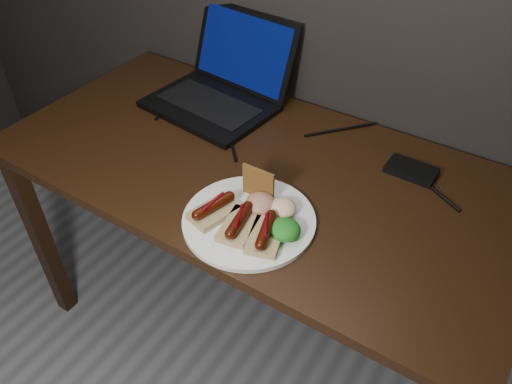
{
  "coord_description": "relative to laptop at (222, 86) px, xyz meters",
  "views": [
    {
      "loc": [
        0.57,
        0.5,
        1.56
      ],
      "look_at": [
        0.11,
        1.22,
        0.82
      ],
      "focal_mm": 35.0,
      "sensor_mm": 36.0,
      "label": 1
    }
  ],
  "objects": [
    {
      "name": "laptop",
      "position": [
        0.0,
        0.0,
        0.0
      ],
      "size": [
        0.4,
        0.39,
        0.25
      ],
      "color": "black",
      "rests_on": "desk"
    },
    {
      "name": "bread_sausage_left",
      "position": [
        0.29,
        -0.44,
        -0.02
      ],
      "size": [
        0.1,
        0.13,
        0.04
      ],
      "color": "tan",
      "rests_on": "plate"
    },
    {
      "name": "crispbread",
      "position": [
        0.35,
        -0.33,
        0.0
      ],
      "size": [
        0.09,
        0.01,
        0.08
      ],
      "primitive_type": "cube",
      "color": "#9B612A",
      "rests_on": "plate"
    },
    {
      "name": "desk_cables",
      "position": [
        0.25,
        -0.07,
        -0.05
      ],
      "size": [
        0.93,
        0.38,
        0.01
      ],
      "color": "black",
      "rests_on": "desk"
    },
    {
      "name": "salsa_mound",
      "position": [
        0.38,
        -0.37,
        -0.02
      ],
      "size": [
        0.07,
        0.07,
        0.04
      ],
      "primitive_type": "ellipsoid",
      "color": "#A11810",
      "rests_on": "plate"
    },
    {
      "name": "coleslaw_mound",
      "position": [
        0.43,
        -0.35,
        -0.02
      ],
      "size": [
        0.06,
        0.06,
        0.04
      ],
      "primitive_type": "ellipsoid",
      "color": "white",
      "rests_on": "plate"
    },
    {
      "name": "bread_sausage_right",
      "position": [
        0.44,
        -0.44,
        -0.02
      ],
      "size": [
        0.1,
        0.13,
        0.04
      ],
      "color": "tan",
      "rests_on": "plate"
    },
    {
      "name": "bread_sausage_center",
      "position": [
        0.37,
        -0.45,
        -0.02
      ],
      "size": [
        0.09,
        0.13,
        0.04
      ],
      "color": "tan",
      "rests_on": "plate"
    },
    {
      "name": "salad_greens",
      "position": [
        0.47,
        -0.41,
        -0.02
      ],
      "size": [
        0.07,
        0.07,
        0.04
      ],
      "primitive_type": "ellipsoid",
      "color": "#166213",
      "rests_on": "plate"
    },
    {
      "name": "plate",
      "position": [
        0.37,
        -0.41,
        -0.05
      ],
      "size": [
        0.38,
        0.38,
        0.01
      ],
      "primitive_type": "cylinder",
      "rotation": [
        0.0,
        0.0,
        0.27
      ],
      "color": "white",
      "rests_on": "desk"
    },
    {
      "name": "desk",
      "position": [
        0.26,
        -0.21,
        -0.14
      ],
      "size": [
        1.4,
        0.7,
        0.75
      ],
      "color": "black",
      "rests_on": "ground"
    },
    {
      "name": "hard_drive",
      "position": [
        0.62,
        -0.03,
        -0.04
      ],
      "size": [
        0.13,
        0.08,
        0.02
      ],
      "primitive_type": "cube",
      "rotation": [
        0.0,
        0.0,
        -0.02
      ],
      "color": "black",
      "rests_on": "desk"
    }
  ]
}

